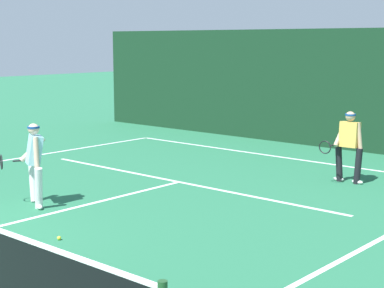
{
  "coord_description": "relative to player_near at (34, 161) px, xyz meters",
  "views": [
    {
      "loc": [
        9.37,
        -3.82,
        3.15
      ],
      "look_at": [
        0.75,
        6.03,
        1.0
      ],
      "focal_mm": 59.13,
      "sensor_mm": 36.0,
      "label": 1
    }
  ],
  "objects": [
    {
      "name": "court_line_baseline_far",
      "position": [
        0.75,
        7.42,
        -0.87
      ],
      "size": [
        10.45,
        0.1,
        0.01
      ],
      "primitive_type": "cube",
      "color": "white",
      "rests_on": "ground_plane"
    },
    {
      "name": "court_line_service",
      "position": [
        0.75,
        3.3,
        -0.87
      ],
      "size": [
        8.52,
        0.1,
        0.01
      ],
      "primitive_type": "cube",
      "color": "white",
      "rests_on": "ground_plane"
    },
    {
      "name": "court_line_centre",
      "position": [
        0.75,
        0.06,
        -0.87
      ],
      "size": [
        0.1,
        6.4,
        0.01
      ],
      "primitive_type": "cube",
      "color": "white",
      "rests_on": "ground_plane"
    },
    {
      "name": "player_near",
      "position": [
        0.0,
        0.0,
        0.0
      ],
      "size": [
        1.09,
        0.84,
        1.6
      ],
      "rotation": [
        0.0,
        0.0,
        2.69
      ],
      "color": "silver",
      "rests_on": "ground_plane"
    },
    {
      "name": "player_far",
      "position": [
        3.62,
        5.76,
        0.01
      ],
      "size": [
        0.78,
        0.85,
        1.61
      ],
      "rotation": [
        0.0,
        0.0,
        3.16
      ],
      "color": "black",
      "rests_on": "ground_plane"
    },
    {
      "name": "tennis_ball",
      "position": [
        2.13,
        -1.06,
        -0.84
      ],
      "size": [
        0.07,
        0.07,
        0.07
      ],
      "primitive_type": "sphere",
      "color": "#D1E033",
      "rests_on": "ground_plane"
    },
    {
      "name": "back_fence_windscreen",
      "position": [
        0.75,
        9.67,
        0.87
      ],
      "size": [
        18.41,
        0.12,
        3.5
      ],
      "primitive_type": "cube",
      "color": "#13331E",
      "rests_on": "ground_plane"
    }
  ]
}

